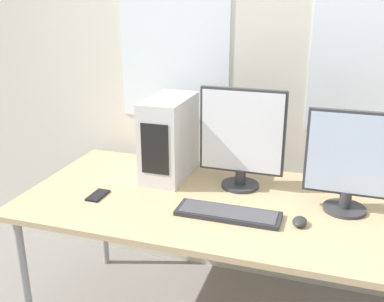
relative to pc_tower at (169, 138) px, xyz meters
name	(u,v)px	position (x,y,z in m)	size (l,w,h in m)	color
wall_back	(269,63)	(0.45, 0.38, 0.36)	(8.00, 0.07, 2.70)	beige
desk	(242,212)	(0.45, -0.22, -0.26)	(2.14, 0.94, 0.77)	tan
pc_tower	(169,138)	(0.00, 0.00, 0.00)	(0.21, 0.41, 0.43)	silver
monitor_main	(242,138)	(0.40, -0.03, 0.05)	(0.43, 0.19, 0.51)	#333338
monitor_right_near	(350,162)	(0.91, -0.15, 0.02)	(0.39, 0.19, 0.47)	#333338
keyboard	(228,214)	(0.42, -0.37, -0.21)	(0.47, 0.15, 0.02)	#28282D
mouse	(300,222)	(0.73, -0.36, -0.20)	(0.06, 0.09, 0.03)	#2D2D2D
cell_phone	(98,195)	(-0.24, -0.37, -0.21)	(0.07, 0.14, 0.01)	black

